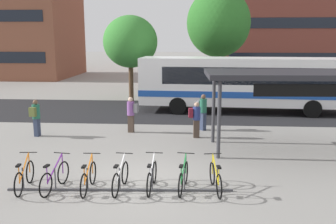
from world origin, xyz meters
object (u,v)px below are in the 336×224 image
Objects in this scene: parked_bicycle_yellow_6 at (216,179)px; city_bus at (242,82)px; parked_bicycle_orange_2 at (88,178)px; commuter_grey_pack_0 at (132,112)px; parked_bicycle_orange_0 at (24,177)px; street_tree_0 at (130,42)px; parked_bicycle_white_3 at (120,178)px; transit_shelter at (303,77)px; commuter_maroon_pack_3 at (196,117)px; commuter_olive_pack_1 at (36,116)px; street_tree_1 at (219,23)px; parked_bicycle_green_5 at (183,178)px; commuter_grey_pack_2 at (203,110)px; parked_bicycle_purple_1 at (55,178)px; parked_bicycle_white_4 at (152,177)px.

city_bus is at bearing -18.35° from parked_bicycle_yellow_6.
parked_bicycle_orange_2 is 6.90m from commuter_grey_pack_0.
street_tree_0 is (0.60, 15.56, 3.67)m from parked_bicycle_orange_0.
transit_shelter is at bearing -50.21° from parked_bicycle_white_3.
transit_shelter reaches higher than parked_bicycle_orange_0.
parked_bicycle_orange_0 is 16.00m from street_tree_0.
commuter_maroon_pack_3 is at bearing 155.11° from transit_shelter.
commuter_olive_pack_1 is at bearing 33.42° from parked_bicycle_orange_2.
transit_shelter reaches higher than parked_bicycle_yellow_6.
commuter_grey_pack_0 is (0.14, 6.88, 0.58)m from parked_bicycle_orange_2.
city_bus is 2.08× the size of street_tree_0.
parked_bicycle_green_5 is at bearing -96.41° from street_tree_1.
parked_bicycle_white_3 is at bearing -55.29° from commuter_grey_pack_2.
parked_bicycle_white_3 is at bearing -85.91° from parked_bicycle_orange_2.
commuter_grey_pack_2 is (3.46, 7.55, 0.61)m from parked_bicycle_orange_2.
street_tree_1 reaches higher than commuter_olive_pack_1.
parked_bicycle_orange_2 is 0.23× the size of transit_shelter.
parked_bicycle_orange_0 is at bearing 81.55° from commuter_grey_pack_0.
parked_bicycle_white_3 is at bearing -116.01° from commuter_maroon_pack_3.
city_bus is 12.37m from parked_bicycle_green_5.
commuter_grey_pack_2 is at bearing 65.51° from city_bus.
parked_bicycle_purple_1 is 0.99m from parked_bicycle_orange_2.
parked_bicycle_orange_0 is at bearing -155.91° from transit_shelter.
parked_bicycle_yellow_6 is 1.02× the size of commuter_grey_pack_0.
street_tree_1 reaches higher than parked_bicycle_purple_1.
street_tree_0 reaches higher than parked_bicycle_green_5.
parked_bicycle_white_4 is 7.28m from transit_shelter.
parked_bicycle_white_3 is at bearing -78.42° from parked_bicycle_purple_1.
commuter_grey_pack_2 is at bearing -160.53° from commuter_grey_pack_0.
commuter_maroon_pack_3 reaches higher than parked_bicycle_white_3.
parked_bicycle_white_4 is 1.03× the size of commuter_grey_pack_0.
parked_bicycle_white_3 is 0.91m from parked_bicycle_white_4.
parked_bicycle_orange_0 is 0.29× the size of street_tree_0.
parked_bicycle_white_4 is 18.87m from street_tree_1.
commuter_grey_pack_0 is 4.26m from commuter_olive_pack_1.
parked_bicycle_orange_0 is 4.64m from parked_bicycle_green_5.
parked_bicycle_orange_2 is 1.00× the size of commuter_grey_pack_2.
parked_bicycle_white_4 is at bearing -78.52° from street_tree_0.
parked_bicycle_white_3 is (0.92, 0.08, 0.00)m from parked_bicycle_orange_2.
commuter_grey_pack_0 reaches higher than parked_bicycle_green_5.
parked_bicycle_white_4 is 0.22× the size of street_tree_1.
street_tree_1 is (1.30, 10.60, 4.37)m from commuter_grey_pack_2.
commuter_maroon_pack_3 is at bearing -27.83° from parked_bicycle_orange_2.
city_bus reaches higher than parked_bicycle_green_5.
commuter_grey_pack_0 is 1.01× the size of commuter_olive_pack_1.
parked_bicycle_white_3 is 1.04× the size of commuter_olive_pack_1.
commuter_maroon_pack_3 is (3.12, 6.13, 0.53)m from parked_bicycle_orange_2.
parked_bicycle_green_5 is at bearing -75.24° from street_tree_0.
parked_bicycle_green_5 is 6.62m from transit_shelter.
commuter_olive_pack_1 is at bearing 176.14° from commuter_maroon_pack_3.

